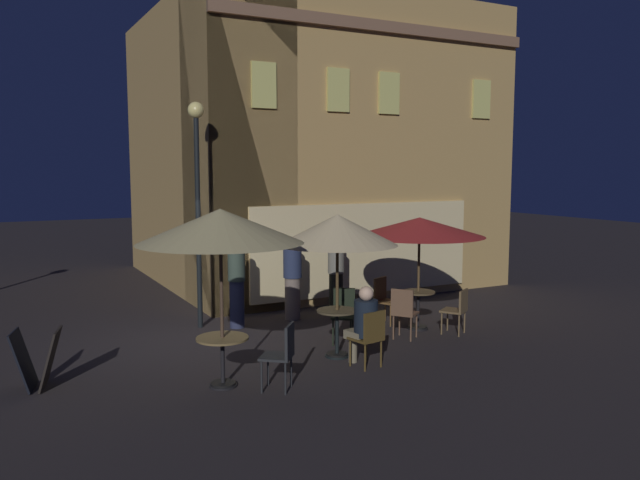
# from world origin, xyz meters

# --- Properties ---
(ground_plane) EXTENTS (60.00, 60.00, 0.00)m
(ground_plane) POSITION_xyz_m (0.00, 0.00, 0.00)
(ground_plane) COLOR #282425
(cafe_building) EXTENTS (8.24, 8.05, 7.20)m
(cafe_building) POSITION_xyz_m (3.58, 4.01, 3.60)
(cafe_building) COLOR tan
(cafe_building) RESTS_ON ground
(street_lamp_near_corner) EXTENTS (0.31, 0.31, 4.36)m
(street_lamp_near_corner) POSITION_xyz_m (0.54, 0.95, 2.98)
(street_lamp_near_corner) COLOR black
(street_lamp_near_corner) RESTS_ON ground
(menu_sandwich_board) EXTENTS (0.75, 0.70, 0.83)m
(menu_sandwich_board) POSITION_xyz_m (-2.55, -1.41, 0.43)
(menu_sandwich_board) COLOR black
(menu_sandwich_board) RESTS_ON ground
(cafe_table_0) EXTENTS (0.65, 0.65, 0.74)m
(cafe_table_0) POSITION_xyz_m (4.24, -1.16, 0.51)
(cafe_table_0) COLOR black
(cafe_table_0) RESTS_ON ground
(cafe_table_1) EXTENTS (0.67, 0.67, 0.79)m
(cafe_table_1) POSITION_xyz_m (1.96, -2.03, 0.55)
(cafe_table_1) COLOR black
(cafe_table_1) RESTS_ON ground
(cafe_table_2) EXTENTS (0.75, 0.75, 0.72)m
(cafe_table_2) POSITION_xyz_m (-0.20, -2.54, 0.53)
(cafe_table_2) COLOR black
(cafe_table_2) RESTS_ON ground
(patio_umbrella_0) EXTENTS (2.49, 2.49, 2.17)m
(patio_umbrella_0) POSITION_xyz_m (4.24, -1.16, 1.98)
(patio_umbrella_0) COLOR black
(patio_umbrella_0) RESTS_ON ground
(patio_umbrella_1) EXTENTS (1.97, 1.97, 2.36)m
(patio_umbrella_1) POSITION_xyz_m (1.96, -2.03, 2.10)
(patio_umbrella_1) COLOR black
(patio_umbrella_1) RESTS_ON ground
(patio_umbrella_2) EXTENTS (2.34, 2.34, 2.55)m
(patio_umbrella_2) POSITION_xyz_m (-0.20, -2.54, 2.30)
(patio_umbrella_2) COLOR black
(patio_umbrella_2) RESTS_ON ground
(cafe_chair_0) EXTENTS (0.58, 0.58, 0.85)m
(cafe_chair_0) POSITION_xyz_m (4.66, -1.83, 0.52)
(cafe_chair_0) COLOR brown
(cafe_chair_0) RESTS_ON ground
(cafe_chair_1) EXTENTS (0.56, 0.56, 0.92)m
(cafe_chair_1) POSITION_xyz_m (3.92, -0.45, 0.55)
(cafe_chair_1) COLOR brown
(cafe_chair_1) RESTS_ON ground
(cafe_chair_2) EXTENTS (0.58, 0.58, 0.94)m
(cafe_chair_2) POSITION_xyz_m (3.54, -1.67, 0.56)
(cafe_chair_2) COLOR brown
(cafe_chair_2) RESTS_ON ground
(cafe_chair_3) EXTENTS (0.50, 0.50, 0.91)m
(cafe_chair_3) POSITION_xyz_m (2.11, -2.80, 0.54)
(cafe_chair_3) COLOR #503C19
(cafe_chair_3) RESTS_ON ground
(cafe_chair_4) EXTENTS (0.54, 0.54, 0.98)m
(cafe_chair_4) POSITION_xyz_m (2.47, -1.35, 0.59)
(cafe_chair_4) COLOR black
(cafe_chair_4) RESTS_ON ground
(cafe_chair_5) EXTENTS (0.60, 0.60, 0.95)m
(cafe_chair_5) POSITION_xyz_m (0.49, -3.09, 0.57)
(cafe_chair_5) COLOR #232528
(cafe_chair_5) RESTS_ON ground
(patron_seated_0) EXTENTS (0.44, 0.55, 1.28)m
(patron_seated_0) POSITION_xyz_m (2.08, -2.66, 0.73)
(patron_seated_0) COLOR #7C7156
(patron_seated_0) RESTS_ON ground
(patron_standing_1) EXTENTS (0.34, 0.34, 1.73)m
(patron_standing_1) POSITION_xyz_m (1.17, 0.59, 0.87)
(patron_standing_1) COLOR #2A2F4C
(patron_standing_1) RESTS_ON ground
(patron_standing_2) EXTENTS (0.38, 0.38, 1.69)m
(patron_standing_2) POSITION_xyz_m (2.44, 0.72, 0.84)
(patron_standing_2) COLOR #76665C
(patron_standing_2) RESTS_ON ground
(patron_standing_3) EXTENTS (0.35, 0.35, 1.77)m
(patron_standing_3) POSITION_xyz_m (3.43, 0.65, 0.89)
(patron_standing_3) COLOR black
(patron_standing_3) RESTS_ON ground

